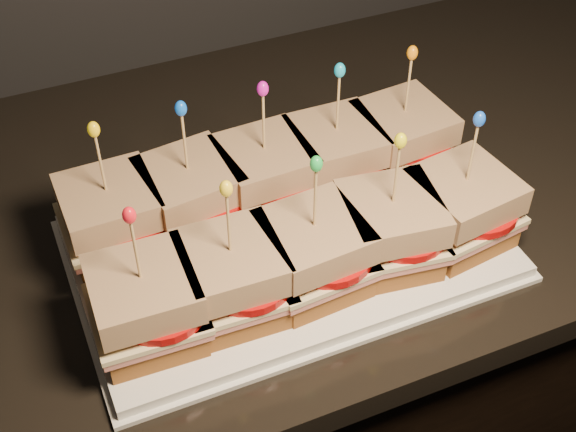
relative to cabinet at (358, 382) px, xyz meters
name	(u,v)px	position (x,y,z in m)	size (l,w,h in m)	color
cabinet	(358,382)	(0.00, 0.00, 0.00)	(2.67, 0.59, 0.91)	black
granite_slab	(380,162)	(0.00, 0.00, 0.47)	(2.71, 0.63, 0.03)	black
platter	(288,247)	(-0.18, -0.12, 0.50)	(0.45, 0.28, 0.02)	white
platter_rim	(288,251)	(-0.18, -0.12, 0.49)	(0.46, 0.29, 0.01)	white
sandwich_0_bread_bot	(116,238)	(-0.35, -0.05, 0.52)	(0.09, 0.09, 0.03)	#5D3516
sandwich_0_ham	(114,226)	(-0.35, -0.05, 0.54)	(0.10, 0.10, 0.01)	#C15E51
sandwich_0_cheese	(113,222)	(-0.35, -0.05, 0.54)	(0.10, 0.10, 0.01)	beige
sandwich_0_tomato	(124,217)	(-0.33, -0.06, 0.55)	(0.09, 0.09, 0.01)	#B10909
sandwich_0_bread_top	(109,201)	(-0.35, -0.05, 0.57)	(0.09, 0.09, 0.03)	brown
sandwich_0_pick	(101,166)	(-0.35, -0.05, 0.62)	(0.00, 0.00, 0.09)	tan
sandwich_0_frill	(94,129)	(-0.35, -0.05, 0.66)	(0.01, 0.01, 0.02)	yellow
sandwich_1_bread_bot	(193,216)	(-0.26, -0.05, 0.52)	(0.09, 0.09, 0.03)	#5D3516
sandwich_1_ham	(192,205)	(-0.26, -0.05, 0.54)	(0.10, 0.10, 0.01)	#C15E51
sandwich_1_cheese	(191,200)	(-0.26, -0.05, 0.54)	(0.10, 0.10, 0.01)	beige
sandwich_1_tomato	(203,195)	(-0.25, -0.06, 0.55)	(0.09, 0.09, 0.01)	#B10909
sandwich_1_bread_top	(189,180)	(-0.26, -0.05, 0.57)	(0.09, 0.09, 0.03)	brown
sandwich_1_pick	(185,145)	(-0.26, -0.05, 0.62)	(0.00, 0.00, 0.09)	tan
sandwich_1_frill	(181,108)	(-0.26, -0.05, 0.66)	(0.01, 0.01, 0.02)	blue
sandwich_2_bread_bot	(266,196)	(-0.18, -0.05, 0.52)	(0.09, 0.09, 0.03)	#5D3516
sandwich_2_ham	(265,184)	(-0.18, -0.05, 0.54)	(0.10, 0.10, 0.01)	#C15E51
sandwich_2_cheese	(265,180)	(-0.18, -0.05, 0.54)	(0.10, 0.10, 0.01)	beige
sandwich_2_tomato	(277,175)	(-0.16, -0.06, 0.55)	(0.09, 0.09, 0.01)	#B10909
sandwich_2_bread_top	(265,160)	(-0.18, -0.05, 0.57)	(0.09, 0.09, 0.03)	brown
sandwich_2_pick	(264,125)	(-0.18, -0.05, 0.62)	(0.00, 0.00, 0.09)	tan
sandwich_2_frill	(263,89)	(-0.18, -0.05, 0.66)	(0.01, 0.01, 0.02)	#D610B2
sandwich_3_bread_bot	(334,176)	(-0.09, -0.05, 0.52)	(0.09, 0.09, 0.03)	#5D3516
sandwich_3_ham	(335,165)	(-0.09, -0.05, 0.54)	(0.10, 0.10, 0.01)	#C15E51
sandwich_3_cheese	(335,160)	(-0.09, -0.05, 0.54)	(0.10, 0.10, 0.01)	beige
sandwich_3_tomato	(347,156)	(-0.08, -0.06, 0.55)	(0.09, 0.09, 0.01)	#B10909
sandwich_3_bread_top	(336,141)	(-0.09, -0.05, 0.57)	(0.09, 0.09, 0.03)	brown
sandwich_3_pick	(338,106)	(-0.09, -0.05, 0.62)	(0.00, 0.00, 0.09)	tan
sandwich_3_frill	(340,70)	(-0.09, -0.05, 0.66)	(0.01, 0.01, 0.02)	#139FC9
sandwich_4_bread_bot	(399,158)	(-0.01, -0.05, 0.52)	(0.09, 0.09, 0.03)	#5D3516
sandwich_4_ham	(401,147)	(-0.01, -0.05, 0.54)	(0.10, 0.10, 0.01)	#C15E51
sandwich_4_cheese	(401,142)	(-0.01, -0.05, 0.54)	(0.10, 0.10, 0.01)	beige
sandwich_4_tomato	(414,137)	(0.01, -0.06, 0.55)	(0.09, 0.09, 0.01)	#B10909
sandwich_4_bread_top	(404,122)	(-0.01, -0.05, 0.57)	(0.09, 0.09, 0.03)	brown
sandwich_4_pick	(408,88)	(-0.01, -0.05, 0.62)	(0.00, 0.00, 0.09)	tan
sandwich_4_frill	(412,53)	(-0.01, -0.05, 0.66)	(0.01, 0.01, 0.02)	orange
sandwich_5_bread_bot	(150,325)	(-0.35, -0.18, 0.52)	(0.09, 0.09, 0.03)	#5D3516
sandwich_5_ham	(147,314)	(-0.35, -0.18, 0.54)	(0.10, 0.10, 0.01)	#C15E51
sandwich_5_cheese	(147,309)	(-0.35, -0.18, 0.54)	(0.10, 0.10, 0.01)	beige
sandwich_5_tomato	(160,304)	(-0.33, -0.19, 0.55)	(0.09, 0.09, 0.01)	#B10909
sandwich_5_bread_top	(143,289)	(-0.35, -0.18, 0.57)	(0.09, 0.09, 0.03)	brown
sandwich_5_pick	(136,253)	(-0.35, -0.18, 0.62)	(0.00, 0.00, 0.09)	tan
sandwich_5_frill	(129,215)	(-0.35, -0.18, 0.66)	(0.01, 0.01, 0.02)	red
sandwich_6_bread_bot	(234,298)	(-0.26, -0.18, 0.52)	(0.09, 0.09, 0.03)	#5D3516
sandwich_6_ham	(233,287)	(-0.26, -0.18, 0.54)	(0.10, 0.10, 0.01)	#C15E51
sandwich_6_cheese	(233,282)	(-0.26, -0.18, 0.54)	(0.10, 0.10, 0.01)	beige
sandwich_6_tomato	(246,277)	(-0.25, -0.19, 0.55)	(0.09, 0.09, 0.01)	#B10909
sandwich_6_bread_top	(231,262)	(-0.26, -0.18, 0.57)	(0.09, 0.09, 0.03)	brown
sandwich_6_pick	(229,226)	(-0.26, -0.18, 0.62)	(0.00, 0.00, 0.09)	tan
sandwich_6_frill	(226,189)	(-0.26, -0.18, 0.66)	(0.01, 0.01, 0.02)	yellow
sandwich_7_bread_bot	(313,273)	(-0.18, -0.18, 0.52)	(0.09, 0.09, 0.03)	#5D3516
sandwich_7_ham	(313,262)	(-0.18, -0.18, 0.54)	(0.10, 0.10, 0.01)	#C15E51
sandwich_7_cheese	(313,257)	(-0.18, -0.18, 0.54)	(0.10, 0.10, 0.01)	beige
sandwich_7_tomato	(327,252)	(-0.16, -0.19, 0.55)	(0.09, 0.09, 0.01)	#B10909
sandwich_7_bread_top	(314,237)	(-0.18, -0.18, 0.57)	(0.09, 0.09, 0.03)	brown
sandwich_7_pick	(315,201)	(-0.18, -0.18, 0.62)	(0.00, 0.00, 0.09)	tan
sandwich_7_frill	(316,164)	(-0.18, -0.18, 0.66)	(0.01, 0.01, 0.02)	green
sandwich_8_bread_bot	(387,250)	(-0.09, -0.18, 0.52)	(0.09, 0.09, 0.03)	#5D3516
sandwich_8_ham	(389,238)	(-0.09, -0.18, 0.54)	(0.10, 0.10, 0.01)	#C15E51
sandwich_8_cheese	(389,233)	(-0.09, -0.18, 0.54)	(0.10, 0.10, 0.01)	beige
sandwich_8_tomato	(403,228)	(-0.08, -0.19, 0.55)	(0.09, 0.09, 0.01)	#B10909
sandwich_8_bread_top	(392,213)	(-0.09, -0.18, 0.57)	(0.09, 0.09, 0.03)	brown
sandwich_8_pick	(396,178)	(-0.09, -0.18, 0.62)	(0.00, 0.00, 0.09)	tan
sandwich_8_frill	(401,141)	(-0.09, -0.18, 0.66)	(0.01, 0.01, 0.02)	yellow
sandwich_9_bread_bot	(458,227)	(-0.01, -0.18, 0.52)	(0.09, 0.09, 0.03)	#5D3516
sandwich_9_ham	(460,216)	(-0.01, -0.18, 0.54)	(0.10, 0.10, 0.01)	#C15E51
sandwich_9_cheese	(461,211)	(-0.01, -0.18, 0.54)	(0.10, 0.10, 0.01)	beige
sandwich_9_tomato	(475,206)	(0.01, -0.19, 0.55)	(0.09, 0.09, 0.01)	#B10909
sandwich_9_bread_top	(465,191)	(-0.01, -0.18, 0.57)	(0.09, 0.09, 0.03)	brown
sandwich_9_pick	(472,156)	(-0.01, -0.18, 0.62)	(0.00, 0.00, 0.09)	tan
sandwich_9_frill	(479,119)	(-0.01, -0.18, 0.66)	(0.01, 0.01, 0.02)	blue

